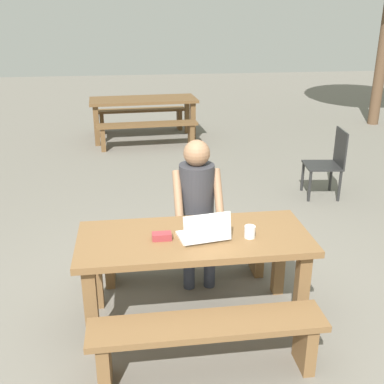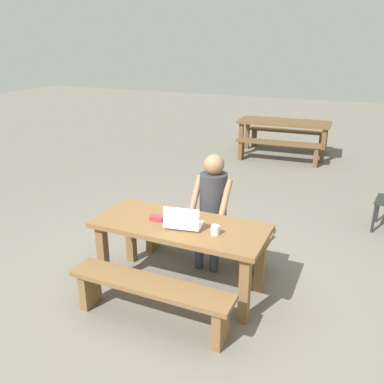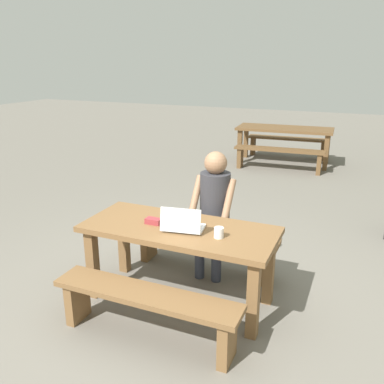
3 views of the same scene
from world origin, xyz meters
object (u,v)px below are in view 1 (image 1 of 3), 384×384
object	(u,v)px
plastic_chair	(329,162)
picnic_table_mid	(143,105)
picnic_table_front	(194,250)
person_seated	(197,202)
coffee_mug	(250,232)
laptop	(204,232)
small_pouch	(162,236)

from	to	relation	value
plastic_chair	picnic_table_mid	distance (m)	3.94
picnic_table_front	person_seated	size ratio (longest dim) A/B	1.34
coffee_mug	plastic_chair	world-z (taller)	plastic_chair
person_seated	picnic_table_mid	distance (m)	5.01
picnic_table_mid	plastic_chair	bearing A→B (deg)	-58.45
picnic_table_front	laptop	size ratio (longest dim) A/B	4.47
picnic_table_front	small_pouch	xyz separation A→B (m)	(-0.24, -0.03, 0.14)
coffee_mug	person_seated	size ratio (longest dim) A/B	0.07
small_pouch	person_seated	bearing A→B (deg)	60.48
laptop	small_pouch	bearing A→B (deg)	-16.61
laptop	person_seated	xyz separation A→B (m)	(0.04, 0.66, -0.03)
laptop	person_seated	distance (m)	0.66
picnic_table_front	coffee_mug	bearing A→B (deg)	-11.21
coffee_mug	person_seated	xyz separation A→B (m)	(-0.29, 0.67, -0.02)
small_pouch	coffee_mug	xyz separation A→B (m)	(0.64, -0.05, 0.02)
plastic_chair	picnic_table_mid	xyz separation A→B (m)	(-2.25, 3.23, 0.18)
picnic_table_front	plastic_chair	xyz separation A→B (m)	(2.08, 2.36, -0.14)
picnic_table_front	person_seated	distance (m)	0.62
picnic_table_front	small_pouch	distance (m)	0.28
picnic_table_mid	small_pouch	bearing A→B (deg)	-94.04
plastic_chair	picnic_table_mid	bearing A→B (deg)	-138.30
coffee_mug	plastic_chair	distance (m)	2.98
picnic_table_mid	laptop	bearing A→B (deg)	-90.95
coffee_mug	picnic_table_mid	bearing A→B (deg)	95.67
coffee_mug	person_seated	world-z (taller)	person_seated
person_seated	small_pouch	bearing A→B (deg)	-119.52
picnic_table_front	coffee_mug	size ratio (longest dim) A/B	19.11
coffee_mug	picnic_table_front	bearing A→B (deg)	168.79
laptop	small_pouch	xyz separation A→B (m)	(-0.31, 0.04, -0.03)
picnic_table_front	plastic_chair	world-z (taller)	plastic_chair
laptop	picnic_table_mid	size ratio (longest dim) A/B	0.19
person_seated	plastic_chair	xyz separation A→B (m)	(1.97, 1.77, -0.28)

